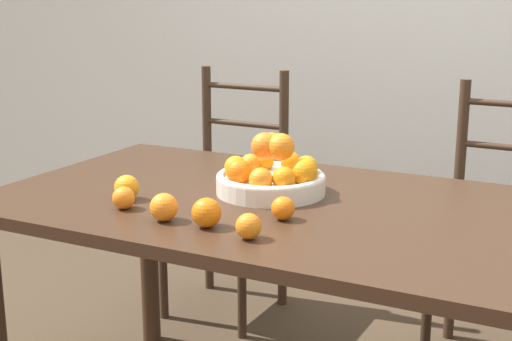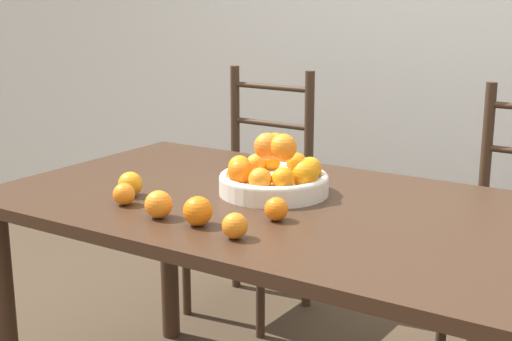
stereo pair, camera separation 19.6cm
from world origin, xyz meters
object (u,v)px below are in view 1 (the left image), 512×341
fruit_bowl (271,175)px  orange_loose_5 (164,207)px  orange_loose_1 (249,226)px  orange_loose_3 (124,198)px  chair_right (501,240)px  orange_loose_0 (127,187)px  orange_loose_4 (283,208)px  chair_left (229,201)px  orange_loose_2 (207,213)px

fruit_bowl → orange_loose_5: 0.38m
orange_loose_1 → orange_loose_5: 0.26m
orange_loose_3 → orange_loose_5: orange_loose_5 is taller
chair_right → orange_loose_3: bearing=-126.5°
orange_loose_0 → orange_loose_1: size_ratio=1.13×
orange_loose_0 → orange_loose_4: bearing=3.5°
orange_loose_1 → orange_loose_4: bearing=86.4°
chair_left → orange_loose_1: bearing=-57.2°
orange_loose_0 → orange_loose_1: orange_loose_0 is taller
orange_loose_2 → orange_loose_5: 0.12m
orange_loose_3 → chair_left: chair_left is taller
orange_loose_0 → chair_left: chair_left is taller
orange_loose_2 → chair_right: chair_right is taller
chair_left → chair_right: bearing=1.7°
fruit_bowl → orange_loose_5: bearing=-110.4°
orange_loose_0 → orange_loose_3: (0.05, -0.08, -0.00)m
fruit_bowl → orange_loose_3: fruit_bowl is taller
orange_loose_0 → fruit_bowl: bearing=35.5°
orange_loose_1 → chair_left: bearing=121.1°
fruit_bowl → orange_loose_4: size_ratio=5.21×
orange_loose_3 → orange_loose_4: size_ratio=1.00×
orange_loose_2 → orange_loose_5: orange_loose_2 is taller
orange_loose_1 → orange_loose_0: bearing=162.8°
orange_loose_2 → chair_left: (-0.55, 1.09, -0.33)m
fruit_bowl → orange_loose_5: size_ratio=4.37×
orange_loose_0 → orange_loose_5: bearing=-29.7°
orange_loose_0 → orange_loose_5: 0.23m
orange_loose_5 → orange_loose_4: bearing=28.6°
orange_loose_0 → orange_loose_2: bearing=-18.8°
orange_loose_3 → orange_loose_4: same height
orange_loose_2 → chair_left: 1.26m
orange_loose_1 → orange_loose_5: orange_loose_5 is taller
orange_loose_3 → orange_loose_5: size_ratio=0.84×
orange_loose_5 → orange_loose_3: bearing=166.1°
orange_loose_1 → orange_loose_5: (-0.25, 0.03, 0.01)m
orange_loose_2 → orange_loose_4: bearing=44.3°
orange_loose_1 → chair_left: 1.35m
orange_loose_0 → orange_loose_3: 0.09m
orange_loose_1 → chair_right: size_ratio=0.06×
fruit_bowl → orange_loose_4: fruit_bowl is taller
chair_left → orange_loose_3: bearing=-74.2°
orange_loose_0 → chair_left: bearing=102.6°
orange_loose_4 → orange_loose_5: size_ratio=0.84×
chair_right → orange_loose_5: bearing=-120.0°
orange_loose_2 → orange_loose_3: bearing=173.1°
orange_loose_3 → orange_loose_1: bearing=-8.9°
orange_loose_3 → fruit_bowl: bearing=47.7°
orange_loose_5 → chair_right: 1.33m
orange_loose_2 → chair_right: (0.56, 1.09, -0.33)m
orange_loose_3 → orange_loose_4: 0.43m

